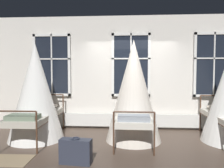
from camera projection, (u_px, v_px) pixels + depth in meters
ground at (132, 143)px, 4.95m from camera, size 17.01×17.01×0.00m
back_wall_with_windows at (131, 73)px, 6.21m from camera, size 9.05×0.10×3.20m
window_bank at (131, 93)px, 6.13m from camera, size 5.61×0.10×2.63m
cot_first at (36, 93)px, 5.19m from camera, size 1.31×1.91×2.32m
cot_second at (133, 92)px, 5.10m from camera, size 1.31×1.91×2.37m
rug_first at (9, 160)px, 3.97m from camera, size 0.81×0.58×0.01m
suitcase_dark at (76, 151)px, 3.83m from camera, size 0.58×0.27×0.47m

